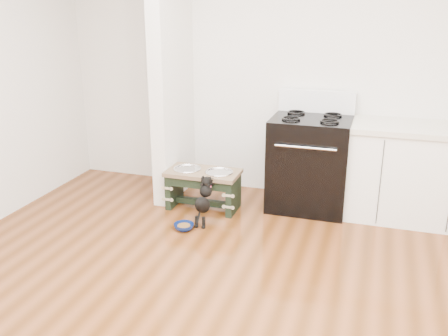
% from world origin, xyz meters
% --- Properties ---
extents(ground, '(5.00, 5.00, 0.00)m').
position_xyz_m(ground, '(0.00, 0.00, 0.00)').
color(ground, '#4F280E').
rests_on(ground, ground).
extents(room_shell, '(5.00, 5.00, 5.00)m').
position_xyz_m(room_shell, '(0.00, 0.00, 1.62)').
color(room_shell, silver).
rests_on(room_shell, ground).
extents(partition_wall, '(0.15, 0.80, 2.70)m').
position_xyz_m(partition_wall, '(-1.18, 2.10, 1.35)').
color(partition_wall, silver).
rests_on(partition_wall, ground).
extents(oven_range, '(0.76, 0.69, 1.14)m').
position_xyz_m(oven_range, '(0.25, 2.16, 0.48)').
color(oven_range, black).
rests_on(oven_range, ground).
extents(cabinet_run, '(1.24, 0.64, 0.91)m').
position_xyz_m(cabinet_run, '(1.23, 2.18, 0.45)').
color(cabinet_run, white).
rests_on(cabinet_run, ground).
extents(dog_feeder, '(0.72, 0.38, 0.41)m').
position_xyz_m(dog_feeder, '(-0.74, 1.79, 0.28)').
color(dog_feeder, black).
rests_on(dog_feeder, ground).
extents(puppy, '(0.13, 0.37, 0.44)m').
position_xyz_m(puppy, '(-0.61, 1.46, 0.24)').
color(puppy, black).
rests_on(puppy, ground).
extents(floor_bowl, '(0.20, 0.20, 0.06)m').
position_xyz_m(floor_bowl, '(-0.74, 1.26, 0.03)').
color(floor_bowl, '#0B1C53').
rests_on(floor_bowl, ground).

